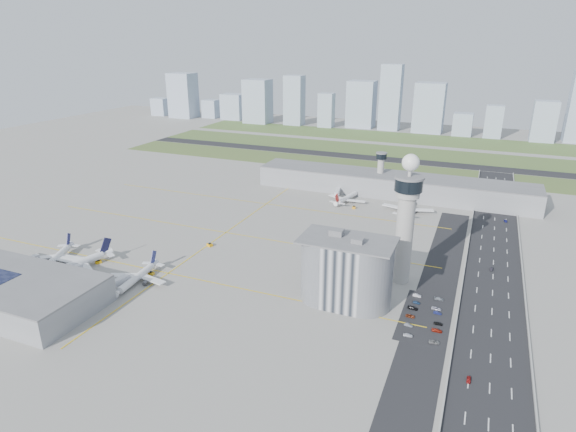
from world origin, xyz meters
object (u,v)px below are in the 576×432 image
at_px(airplane_far_b, 408,203).
at_px(admin_building, 346,271).
at_px(jet_bridge_near_0, 13,269).
at_px(car_lot_4, 417,302).
at_px(airplane_near_c, 136,274).
at_px(car_lot_5, 417,295).
at_px(airplane_near_b, 73,260).
at_px(jet_bridge_far_1, 403,199).
at_px(car_hw_4, 486,192).
at_px(tug_5, 408,226).
at_px(airplane_far_a, 347,195).
at_px(car_lot_11, 439,299).
at_px(car_lot_2, 410,316).
at_px(car_hw_1, 491,269).
at_px(car_lot_8, 438,323).
at_px(control_tower, 406,215).
at_px(car_hw_2, 506,221).
at_px(jet_bridge_near_2, 105,291).
at_px(car_lot_6, 434,342).
at_px(tug_2, 151,273).
at_px(car_lot_1, 408,325).
at_px(car_lot_0, 408,335).
at_px(tug_4, 354,207).
at_px(car_hw_0, 469,380).
at_px(jet_bridge_near_1, 57,279).
at_px(tug_0, 98,262).
at_px(airplane_near_a, 55,254).
at_px(tug_1, 93,257).
at_px(jet_bridge_far_0, 338,191).
at_px(car_lot_3, 413,308).
at_px(car_lot_10, 436,309).
at_px(car_lot_7, 437,330).
at_px(tug_3, 210,245).
at_px(secondary_tower, 381,169).
at_px(car_lot_9, 437,313).

bearing_deg(airplane_far_b, admin_building, 176.95).
distance_m(jet_bridge_near_0, car_lot_4, 202.10).
relative_size(airplane_near_c, car_lot_5, 9.54).
height_order(airplane_near_b, jet_bridge_far_1, airplane_near_b).
bearing_deg(car_hw_4, tug_5, -108.03).
height_order(airplane_far_a, car_lot_11, airplane_far_a).
height_order(car_lot_2, car_hw_1, car_hw_1).
bearing_deg(car_lot_8, control_tower, 30.95).
height_order(car_lot_5, car_hw_2, car_lot_5).
xyz_separation_m(jet_bridge_near_2, car_lot_6, (147.08, 20.81, -2.27)).
xyz_separation_m(tug_2, car_lot_1, (129.81, 2.76, -0.29)).
xyz_separation_m(jet_bridge_far_1, car_lot_0, (31.66, -171.45, -2.20)).
bearing_deg(car_hw_2, tug_4, -179.50).
relative_size(jet_bridge_near_0, car_hw_0, 3.87).
xyz_separation_m(jet_bridge_near_1, tug_0, (1.09, 26.45, -1.91)).
relative_size(tug_0, car_lot_11, 0.76).
relative_size(jet_bridge_near_1, car_lot_1, 4.00).
distance_m(airplane_near_a, tug_1, 18.92).
bearing_deg(control_tower, airplane_far_b, 97.41).
relative_size(jet_bridge_far_0, tug_1, 4.50).
bearing_deg(tug_4, airplane_far_a, 110.76).
bearing_deg(car_hw_0, car_lot_3, 122.84).
relative_size(airplane_near_c, tug_4, 10.96).
bearing_deg(car_lot_6, jet_bridge_near_0, 88.52).
bearing_deg(car_lot_6, tug_5, 6.84).
distance_m(airplane_near_c, tug_0, 35.75).
xyz_separation_m(jet_bridge_far_0, car_lot_3, (80.17, -149.42, -2.19)).
bearing_deg(car_hw_2, car_lot_6, -106.67).
xyz_separation_m(jet_bridge_far_0, car_hw_0, (106.02, -190.71, -2.23)).
bearing_deg(car_lot_10, car_lot_3, 117.30).
bearing_deg(car_lot_8, car_lot_6, 178.24).
height_order(tug_1, car_lot_2, tug_1).
height_order(airplane_near_a, car_lot_7, airplane_near_a).
bearing_deg(jet_bridge_near_1, tug_3, -22.87).
distance_m(jet_bridge_far_0, car_hw_1, 146.26).
distance_m(car_lot_8, car_hw_1, 67.02).
xyz_separation_m(jet_bridge_near_2, car_lot_3, (135.17, 43.58, -2.19)).
height_order(jet_bridge_near_2, tug_4, jet_bridge_near_2).
height_order(tug_1, car_lot_11, tug_1).
bearing_deg(car_lot_4, control_tower, 38.46).
xyz_separation_m(tug_2, car_hw_1, (161.21, 72.59, -0.22)).
xyz_separation_m(tug_3, car_hw_2, (159.98, 109.51, -0.43)).
distance_m(airplane_near_b, tug_1, 16.83).
bearing_deg(car_lot_5, tug_1, 96.35).
xyz_separation_m(car_lot_1, car_lot_3, (-0.47, 14.41, 0.08)).
bearing_deg(car_lot_6, secondary_tower, 11.40).
height_order(secondary_tower, jet_bridge_far_0, secondary_tower).
bearing_deg(car_hw_4, airplane_near_c, -118.19).
relative_size(airplane_near_a, car_lot_9, 10.60).
height_order(airplane_near_b, tug_5, airplane_near_b).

